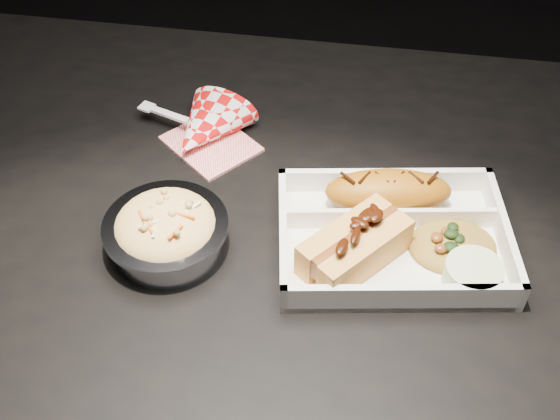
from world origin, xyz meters
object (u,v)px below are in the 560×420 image
object	(u,v)px
foil_coleslaw_cup	(166,230)
napkin_fork	(204,129)
food_tray	(392,240)
fried_pastry	(388,191)
dining_table	(281,279)
hotdog	(355,244)

from	to	relation	value
foil_coleslaw_cup	napkin_fork	distance (m)	0.19
food_tray	fried_pastry	bearing A→B (deg)	90.00
dining_table	fried_pastry	size ratio (longest dim) A/B	8.26
fried_pastry	foil_coleslaw_cup	xyz separation A→B (m)	(-0.24, -0.10, -0.00)
fried_pastry	hotdog	xyz separation A→B (m)	(-0.03, -0.09, 0.00)
hotdog	food_tray	bearing A→B (deg)	-9.90
food_tray	hotdog	xyz separation A→B (m)	(-0.04, -0.03, 0.02)
fried_pastry	hotdog	distance (m)	0.09
fried_pastry	napkin_fork	size ratio (longest dim) A/B	0.82
napkin_fork	hotdog	bearing A→B (deg)	-22.36
dining_table	hotdog	xyz separation A→B (m)	(0.09, -0.04, 0.12)
fried_pastry	napkin_fork	world-z (taller)	napkin_fork
foil_coleslaw_cup	napkin_fork	size ratio (longest dim) A/B	0.77
food_tray	napkin_fork	xyz separation A→B (m)	(-0.25, 0.15, 0.01)
dining_table	napkin_fork	xyz separation A→B (m)	(-0.12, 0.14, 0.11)
fried_pastry	napkin_fork	xyz separation A→B (m)	(-0.24, 0.09, -0.01)
dining_table	hotdog	world-z (taller)	hotdog
hotdog	foil_coleslaw_cup	distance (m)	0.21
hotdog	fried_pastry	bearing A→B (deg)	20.58
dining_table	fried_pastry	world-z (taller)	fried_pastry
foil_coleslaw_cup	fried_pastry	bearing A→B (deg)	22.26
foil_coleslaw_cup	food_tray	bearing A→B (deg)	9.74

